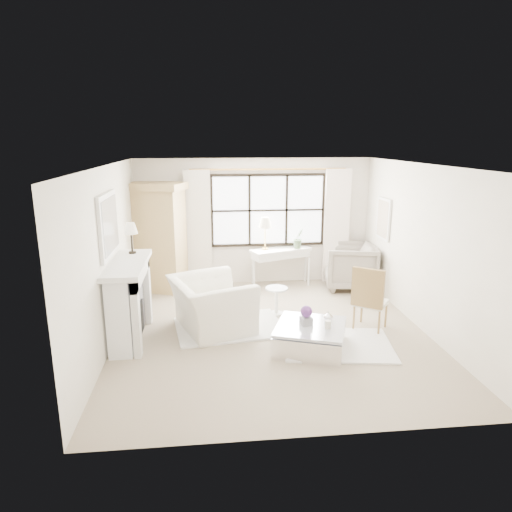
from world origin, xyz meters
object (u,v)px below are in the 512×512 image
object	(u,v)px
club_armchair	(211,305)
coffee_table	(310,338)
console_table	(280,267)
armoire	(158,237)

from	to	relation	value
club_armchair	coffee_table	bearing A→B (deg)	-141.58
club_armchair	console_table	bearing A→B (deg)	-53.80
coffee_table	club_armchair	bearing A→B (deg)	168.75
club_armchair	coffee_table	world-z (taller)	club_armchair
armoire	console_table	xyz separation A→B (m)	(2.55, 0.08, -0.74)
armoire	club_armchair	size ratio (longest dim) A/B	1.68
console_table	coffee_table	distance (m)	3.18
armoire	club_armchair	bearing A→B (deg)	-43.95
armoire	club_armchair	world-z (taller)	armoire
club_armchair	coffee_table	distance (m)	1.74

